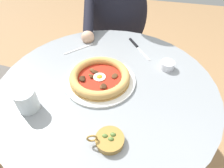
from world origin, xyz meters
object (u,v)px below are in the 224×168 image
dining_table (107,107)px  ramekin_capers (167,65)px  steak_knife (136,46)px  cafe_chair_diner (118,33)px  diner_person (116,42)px  pizza_on_plate (100,78)px  fork_utensil (79,49)px  water_glass (27,101)px  olive_pan (109,140)px

dining_table → ramekin_capers: ramekin_capers is taller
ramekin_capers → steak_knife: bearing=-42.8°
steak_knife → cafe_chair_diner: size_ratio=0.20×
steak_knife → diner_person: 0.41m
diner_person → pizza_on_plate: bearing=95.8°
steak_knife → ramekin_capers: (-0.16, 0.15, 0.01)m
dining_table → fork_utensil: 0.33m
water_glass → ramekin_capers: water_glass is taller
steak_knife → olive_pan: olive_pan is taller
pizza_on_plate → ramekin_capers: bearing=-150.4°
olive_pan → fork_utensil: (0.27, -0.47, -0.01)m
pizza_on_plate → diner_person: 0.66m
ramekin_capers → olive_pan: olive_pan is taller
steak_knife → ramekin_capers: ramekin_capers is taller
ramekin_capers → water_glass: bearing=36.0°
dining_table → ramekin_capers: bearing=-146.4°
diner_person → ramekin_capers: bearing=125.4°
fork_utensil → cafe_chair_diner: bearing=-98.9°
olive_pan → cafe_chair_diner: 1.06m
dining_table → cafe_chair_diner: cafe_chair_diner is taller
fork_utensil → diner_person: size_ratio=0.11×
ramekin_capers → pizza_on_plate: bearing=29.6°
pizza_on_plate → water_glass: (0.21, 0.20, 0.02)m
pizza_on_plate → cafe_chair_diner: cafe_chair_diner is taller
fork_utensil → ramekin_capers: bearing=173.1°
olive_pan → diner_person: size_ratio=0.09×
olive_pan → diner_person: bearing=-79.3°
ramekin_capers → fork_utensil: 0.44m
cafe_chair_diner → water_glass: bearing=82.5°
steak_knife → fork_utensil: bearing=18.6°
olive_pan → fork_utensil: 0.54m
water_glass → steak_knife: (-0.32, -0.50, -0.03)m
fork_utensil → dining_table: bearing=133.6°
fork_utensil → olive_pan: bearing=120.4°
olive_pan → cafe_chair_diner: bearing=-79.7°
pizza_on_plate → fork_utensil: bearing=-50.5°
water_glass → ramekin_capers: 0.59m
steak_knife → ramekin_capers: size_ratio=2.78×
steak_knife → fork_utensil: 0.30m
olive_pan → cafe_chair_diner: (0.19, -1.02, -0.21)m
dining_table → olive_pan: bearing=106.0°
cafe_chair_diner → ramekin_capers: bearing=119.9°
diner_person → cafe_chair_diner: diner_person is taller
water_glass → ramekin_capers: size_ratio=1.31×
pizza_on_plate → diner_person: (0.06, -0.62, -0.21)m
dining_table → water_glass: water_glass is taller
dining_table → cafe_chair_diner: bearing=-81.6°
pizza_on_plate → dining_table: bearing=170.4°
water_glass → olive_pan: (-0.31, 0.07, -0.02)m
diner_person → olive_pan: bearing=100.7°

